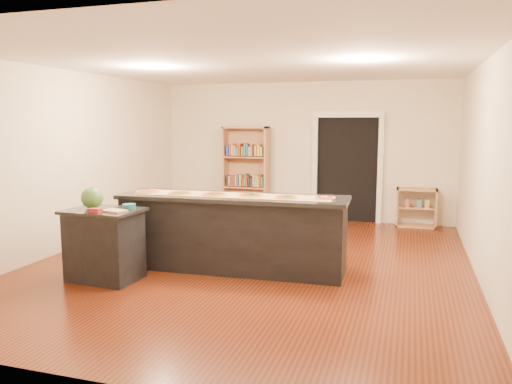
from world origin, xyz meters
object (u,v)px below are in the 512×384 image
(side_counter, at_px, (104,244))
(bookshelf, at_px, (246,172))
(waste_bin, at_px, (293,213))
(low_shelf, at_px, (416,208))
(watermelon, at_px, (92,198))
(kitchen_island, at_px, (233,232))

(side_counter, relative_size, bookshelf, 0.48)
(waste_bin, bearing_deg, bookshelf, 170.99)
(side_counter, relative_size, low_shelf, 1.24)
(low_shelf, relative_size, watermelon, 2.70)
(kitchen_island, distance_m, low_shelf, 4.37)
(low_shelf, bearing_deg, side_counter, -129.91)
(bookshelf, relative_size, waste_bin, 5.43)
(low_shelf, height_order, waste_bin, low_shelf)
(side_counter, distance_m, watermelon, 0.61)
(side_counter, xyz_separation_m, bookshelf, (0.38, 4.55, 0.49))
(watermelon, bearing_deg, bookshelf, 83.15)
(side_counter, bearing_deg, low_shelf, 52.97)
(bookshelf, distance_m, watermelon, 4.57)
(kitchen_island, height_order, side_counter, kitchen_island)
(kitchen_island, bearing_deg, bookshelf, 103.29)
(low_shelf, bearing_deg, watermelon, -131.18)
(side_counter, height_order, bookshelf, bookshelf)
(side_counter, relative_size, watermelon, 3.34)
(low_shelf, xyz_separation_m, watermelon, (-3.98, -4.55, 0.68))
(kitchen_island, xyz_separation_m, side_counter, (-1.40, -0.92, -0.05))
(kitchen_island, height_order, watermelon, watermelon)
(watermelon, bearing_deg, low_shelf, 48.82)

